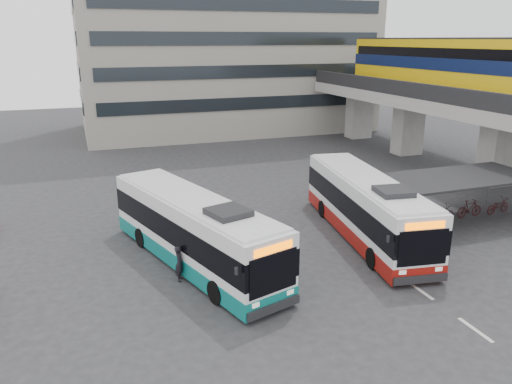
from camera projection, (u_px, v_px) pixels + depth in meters
name	position (u px, v px, depth m)	size (l,w,h in m)	color
ground	(329.00, 269.00, 21.73)	(120.00, 120.00, 0.00)	#28282B
viaduct	(450.00, 85.00, 37.53)	(8.00, 32.00, 9.68)	gray
bike_shelter	(445.00, 196.00, 26.74)	(10.00, 4.00, 2.54)	#595B60
office_block	(224.00, 10.00, 52.36)	(30.00, 15.00, 25.00)	gray
road_markings	(420.00, 290.00, 19.85)	(0.15, 7.60, 0.01)	beige
bus_main	(366.00, 207.00, 24.88)	(4.10, 11.48, 3.32)	white
bus_teal	(194.00, 231.00, 21.81)	(5.57, 11.46, 3.32)	white
pedestrian	(179.00, 263.00, 20.45)	(0.56, 0.36, 1.52)	black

